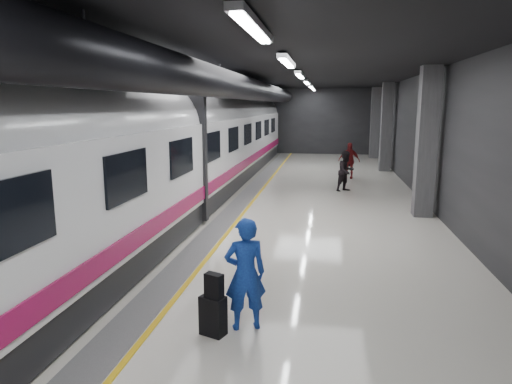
{
  "coord_description": "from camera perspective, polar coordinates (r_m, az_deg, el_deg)",
  "views": [
    {
      "loc": [
        1.64,
        -12.35,
        3.35
      ],
      "look_at": [
        -0.06,
        -1.61,
        1.28
      ],
      "focal_mm": 32.0,
      "sensor_mm": 36.0,
      "label": 1
    }
  ],
  "objects": [
    {
      "name": "ground",
      "position": [
        12.9,
        1.4,
        -4.29
      ],
      "size": [
        40.0,
        40.0,
        0.0
      ],
      "primitive_type": "plane",
      "color": "beige",
      "rests_on": "ground"
    },
    {
      "name": "platform_hall",
      "position": [
        13.44,
        0.79,
        11.56
      ],
      "size": [
        10.02,
        40.02,
        4.51
      ],
      "color": "black",
      "rests_on": "ground"
    },
    {
      "name": "train",
      "position": [
        13.34,
        -12.57,
        5.0
      ],
      "size": [
        3.05,
        38.0,
        4.05
      ],
      "color": "black",
      "rests_on": "ground"
    },
    {
      "name": "traveler_main",
      "position": [
        6.94,
        -1.35,
        -10.2
      ],
      "size": [
        0.74,
        0.61,
        1.74
      ],
      "primitive_type": "imported",
      "rotation": [
        0.0,
        0.0,
        3.51
      ],
      "color": "#1645A9",
      "rests_on": "ground"
    },
    {
      "name": "suitcase_main",
      "position": [
        7.01,
        -5.39,
        -15.12
      ],
      "size": [
        0.42,
        0.35,
        0.6
      ],
      "primitive_type": "cube",
      "rotation": [
        0.0,
        0.0,
        -0.37
      ],
      "color": "black",
      "rests_on": "ground"
    },
    {
      "name": "shoulder_bag",
      "position": [
        6.79,
        -5.27,
        -11.57
      ],
      "size": [
        0.3,
        0.24,
        0.36
      ],
      "primitive_type": "cube",
      "rotation": [
        0.0,
        0.0,
        -0.41
      ],
      "color": "black",
      "rests_on": "suitcase_main"
    },
    {
      "name": "traveler_far_a",
      "position": [
        18.34,
        11.18,
        2.58
      ],
      "size": [
        0.99,
        0.97,
        1.6
      ],
      "primitive_type": "imported",
      "rotation": [
        0.0,
        0.0,
        0.73
      ],
      "color": "black",
      "rests_on": "ground"
    },
    {
      "name": "traveler_far_b",
      "position": [
        21.69,
        11.56,
        3.88
      ],
      "size": [
        1.02,
        0.54,
        1.66
      ],
      "primitive_type": "imported",
      "rotation": [
        0.0,
        0.0,
        -0.14
      ],
      "color": "maroon",
      "rests_on": "ground"
    },
    {
      "name": "suitcase_far",
      "position": [
        26.05,
        11.46,
        3.66
      ],
      "size": [
        0.33,
        0.26,
        0.44
      ],
      "primitive_type": "cube",
      "rotation": [
        0.0,
        0.0,
        0.22
      ],
      "color": "black",
      "rests_on": "ground"
    }
  ]
}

